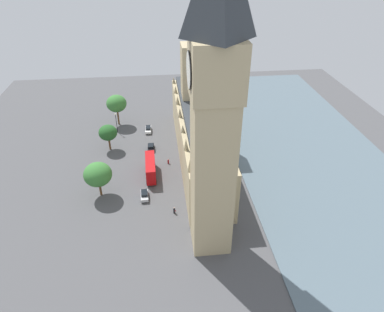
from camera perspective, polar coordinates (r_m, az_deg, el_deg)
The scene contains 14 objects.
ground_plane at distance 100.74m, azimuth -0.16°, elevation -0.27°, with size 144.22×144.22×0.00m, color #4C4C4F.
river_thames at distance 109.49m, azimuth 18.32°, elevation 0.90°, with size 44.39×129.80×0.25m, color slate.
parliament_building at distance 97.94m, azimuth 0.89°, elevation 4.41°, with size 10.98×56.90×29.95m.
clock_tower at distance 57.17m, azimuth 3.81°, elevation 7.80°, with size 8.53×8.53×59.47m.
car_white_near_tower at distance 114.90m, azimuth -7.25°, elevation 4.42°, with size 2.01×4.62×1.74m.
car_black_under_trees at distance 104.86m, azimuth -6.83°, elevation 1.49°, with size 1.98×4.19×1.74m.
double_decker_bus_opposite_hall at distance 92.56m, azimuth -6.88°, elevation -1.88°, with size 2.81×10.55×4.75m.
car_silver_far_end at distance 86.16m, azimuth -7.88°, elevation -6.42°, with size 2.00×4.26×1.74m.
pedestrian_by_river_gate at distance 81.32m, azimuth -2.95°, elevation -9.00°, with size 0.71×0.66×1.70m.
pedestrian_corner at distance 98.03m, azimuth -3.95°, elevation -0.90°, with size 0.55×0.44×1.53m.
plane_tree_kerbside at distance 118.56m, azimuth -12.39°, elevation 8.47°, with size 6.67×6.67×10.52m.
plane_tree_trailing at distance 104.92m, azimuth -13.74°, elevation 3.76°, with size 5.45×5.45×8.02m.
plane_tree_leading at distance 86.11m, azimuth -15.33°, elevation -2.97°, with size 6.82×6.82×9.17m.
street_lamp_midblock at distance 114.45m, azimuth -12.46°, elevation 5.93°, with size 0.56×0.56×6.86m.
Camera 1 is at (9.08, 84.07, 54.76)m, focal length 32.23 mm.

